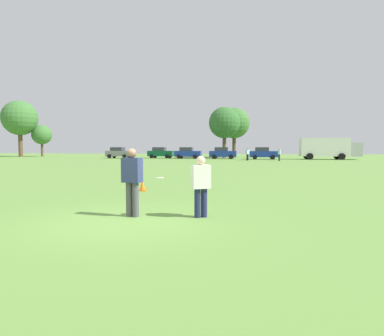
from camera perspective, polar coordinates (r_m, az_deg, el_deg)
name	(u,v)px	position (r m, az deg, el deg)	size (l,w,h in m)	color
ground_plane	(125,221)	(8.26, -11.73, -9.17)	(162.92, 162.92, 0.00)	#608C3D
player_thrower	(132,178)	(8.64, -10.46, -1.78)	(0.54, 0.38, 1.79)	#4C4C51
player_defender	(201,183)	(8.42, 1.55, -2.66)	(0.54, 0.45, 1.60)	#1E234C
frisbee	(159,178)	(8.58, -5.89, -1.71)	(0.27, 0.27, 0.06)	white
traffic_cone	(142,185)	(13.79, -8.68, -3.01)	(0.32, 0.32, 0.48)	#D8590C
parked_car_near_left	(119,153)	(55.36, -12.71, 2.65)	(4.25, 2.30, 1.82)	slate
parked_car_mid_left	(161,153)	(54.39, -5.54, 2.70)	(4.25, 2.30, 1.82)	#0C4C2D
parked_car_center	(188,153)	(52.16, -0.76, 2.68)	(4.25, 2.30, 1.82)	navy
parked_car_mid_right	(223,153)	(51.39, 5.39, 2.65)	(4.25, 2.30, 1.82)	navy
parked_car_near_right	(263,153)	(50.34, 12.36, 2.56)	(4.25, 2.30, 1.82)	navy
box_truck	(328,148)	(52.55, 22.79, 3.31)	(8.56, 3.16, 3.18)	white
bystander_far_jogger	(248,153)	(45.31, 9.71, 2.53)	(0.53, 0.52, 1.71)	black
bystander_field_marshal	(279,154)	(44.96, 15.05, 2.46)	(0.41, 0.54, 1.72)	black
tree_west_oak	(20,118)	(70.93, -27.98, 7.72)	(6.58, 6.58, 10.70)	brown
tree_west_maple	(42,135)	(70.79, -24.85, 5.31)	(3.82, 3.82, 6.21)	brown
tree_center_elm	(224,123)	(56.22, 5.71, 7.88)	(5.34, 5.34, 8.68)	brown
tree_east_birch	(234,123)	(58.65, 7.42, 7.78)	(5.42, 5.42, 8.81)	brown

